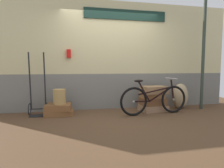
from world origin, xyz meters
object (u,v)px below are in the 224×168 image
suitcase_4 (152,95)px  wicker_basket (59,97)px  suitcase_3 (153,101)px  luggage_trolley (38,100)px  bicycle (154,99)px  suitcase_5 (154,90)px  burlap_sack (180,96)px  suitcase_0 (59,112)px  suitcase_1 (58,107)px  suitcase_2 (153,108)px

suitcase_4 → wicker_basket: wicker_basket is taller
suitcase_3 → luggage_trolley: 2.76m
bicycle → luggage_trolley: bearing=170.0°
suitcase_5 → burlap_sack: burlap_sack is taller
bicycle → suitcase_0: bearing=170.0°
suitcase_3 → suitcase_0: bearing=178.8°
suitcase_1 → bicycle: (2.17, -0.38, 0.16)m
suitcase_5 → burlap_sack: size_ratio=0.90×
suitcase_0 → luggage_trolley: size_ratio=0.45×
suitcase_0 → suitcase_2: suitcase_2 is taller
suitcase_2 → bicycle: (-0.13, -0.34, 0.28)m
burlap_sack → suitcase_4: bearing=-174.5°
suitcase_3 → suitcase_4: suitcase_4 is taller
suitcase_1 → luggage_trolley: size_ratio=0.40×
suitcase_2 → wicker_basket: (-2.27, 0.03, 0.35)m
wicker_basket → suitcase_3: bearing=-0.3°
suitcase_3 → luggage_trolley: (-2.75, 0.11, 0.11)m
wicker_basket → bicycle: 2.18m
suitcase_0 → wicker_basket: 0.37m
suitcase_5 → wicker_basket: size_ratio=1.77×
suitcase_0 → wicker_basket: bearing=-35.6°
wicker_basket → luggage_trolley: bearing=168.5°
suitcase_1 → wicker_basket: wicker_basket is taller
suitcase_2 → bicycle: bicycle is taller
suitcase_0 → suitcase_5: (2.32, -0.03, 0.47)m
suitcase_1 → suitcase_4: size_ratio=1.02×
suitcase_2 → suitcase_3: suitcase_3 is taller
suitcase_4 → burlap_sack: 0.83m
suitcase_4 → suitcase_5: (0.03, -0.03, 0.15)m
suitcase_0 → suitcase_1: 0.13m
luggage_trolley → burlap_sack: bearing=-0.0°
wicker_basket → suitcase_2: bearing=-0.7°
suitcase_0 → wicker_basket: (0.02, -0.01, 0.37)m
suitcase_5 → suitcase_4: bearing=129.4°
suitcase_4 → burlap_sack: size_ratio=0.84×
suitcase_4 → burlap_sack: bearing=11.7°
suitcase_5 → wicker_basket: (-2.30, 0.01, -0.10)m
suitcase_2 → burlap_sack: size_ratio=0.97×
suitcase_1 → suitcase_3: bearing=2.9°
wicker_basket → burlap_sack: bearing=1.8°
suitcase_2 → bicycle: size_ratio=0.38×
suitcase_2 → burlap_sack: burlap_sack is taller
suitcase_0 → suitcase_2: 2.29m
suitcase_2 → wicker_basket: wicker_basket is taller
suitcase_0 → suitcase_4: (2.29, 0.00, 0.33)m
luggage_trolley → wicker_basket: bearing=-11.5°
suitcase_3 → wicker_basket: bearing=179.1°
suitcase_1 → bicycle: bicycle is taller
suitcase_4 → bicycle: bicycle is taller
luggage_trolley → bicycle: size_ratio=0.85×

